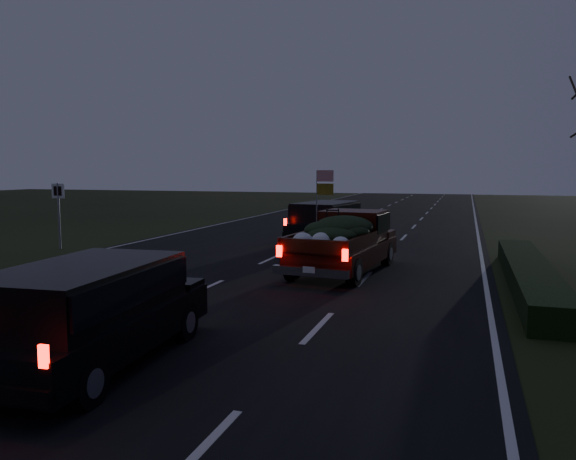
% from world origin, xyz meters
% --- Properties ---
extents(ground, '(120.00, 120.00, 0.00)m').
position_xyz_m(ground, '(0.00, 0.00, 0.00)').
color(ground, black).
rests_on(ground, ground).
extents(road_asphalt, '(14.00, 120.00, 0.02)m').
position_xyz_m(road_asphalt, '(0.00, 0.00, 0.01)').
color(road_asphalt, black).
rests_on(road_asphalt, ground).
extents(hedge_row, '(1.00, 10.00, 0.60)m').
position_xyz_m(hedge_row, '(7.80, 3.00, 0.30)').
color(hedge_row, black).
rests_on(hedge_row, ground).
extents(route_sign, '(0.55, 0.08, 2.50)m').
position_xyz_m(route_sign, '(-8.50, 5.00, 1.66)').
color(route_sign, gray).
rests_on(route_sign, ground).
extents(pickup_truck, '(2.45, 5.25, 2.66)m').
position_xyz_m(pickup_truck, '(2.85, 3.42, 1.00)').
color(pickup_truck, '#370E07').
rests_on(pickup_truck, ground).
extents(lead_suv, '(2.54, 4.90, 1.35)m').
position_xyz_m(lead_suv, '(0.66, 10.18, 1.02)').
color(lead_suv, black).
rests_on(lead_suv, ground).
extents(rear_suv, '(2.29, 4.61, 1.29)m').
position_xyz_m(rear_suv, '(0.84, -5.59, 0.98)').
color(rear_suv, black).
rests_on(rear_suv, ground).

